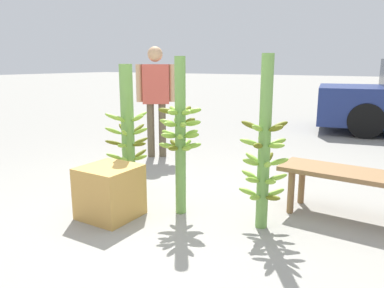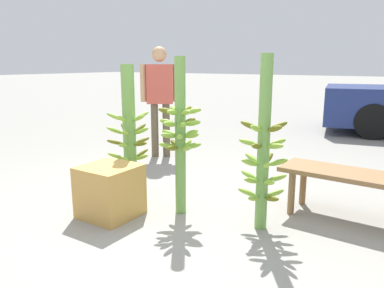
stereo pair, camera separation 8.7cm
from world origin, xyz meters
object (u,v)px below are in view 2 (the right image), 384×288
vendor_person (160,92)px  market_bench (367,182)px  banana_stalk_center (180,134)px  banana_stalk_left (129,132)px  produce_crate (110,191)px  banana_stalk_right (263,150)px

vendor_person → market_bench: size_ratio=1.09×
banana_stalk_center → vendor_person: vendor_person is taller
vendor_person → banana_stalk_left: bearing=-99.4°
produce_crate → banana_stalk_right: bearing=22.1°
banana_stalk_center → produce_crate: (-0.48, -0.40, -0.50)m
vendor_person → market_bench: bearing=-54.0°
vendor_person → produce_crate: vendor_person is taller
banana_stalk_right → market_bench: 0.93m
banana_stalk_center → produce_crate: 0.80m
banana_stalk_left → produce_crate: size_ratio=2.90×
banana_stalk_right → produce_crate: 1.38m
banana_stalk_center → vendor_person: size_ratio=0.89×
banana_stalk_left → vendor_person: size_ratio=0.85×
vendor_person → market_bench: 3.08m
vendor_person → banana_stalk_center: bearing=-83.6°
banana_stalk_center → banana_stalk_right: 0.75m
banana_stalk_left → vendor_person: bearing=116.9°
banana_stalk_left → market_bench: banana_stalk_left is taller
vendor_person → produce_crate: size_ratio=3.41×
produce_crate → banana_stalk_left: bearing=114.1°
vendor_person → banana_stalk_right: bearing=-70.2°
market_bench → produce_crate: bearing=-149.0°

